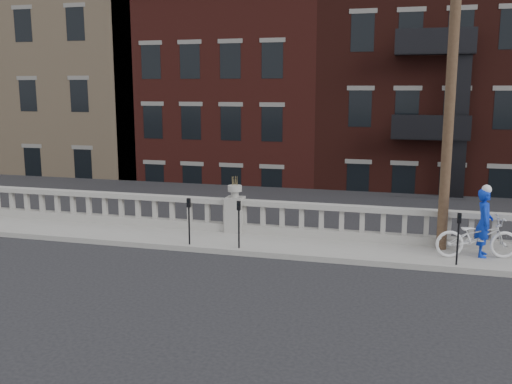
% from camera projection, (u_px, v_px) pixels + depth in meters
% --- Properties ---
extents(ground, '(120.00, 120.00, 0.00)m').
position_uv_depth(ground, '(188.00, 275.00, 14.30)').
color(ground, black).
rests_on(ground, ground).
extents(sidewalk, '(32.00, 2.20, 0.15)m').
position_uv_depth(sidewalk, '(226.00, 241.00, 17.13)').
color(sidewalk, gray).
rests_on(sidewalk, ground).
extents(balustrade, '(28.00, 0.34, 1.03)m').
position_uv_depth(balustrade, '(235.00, 216.00, 17.93)').
color(balustrade, gray).
rests_on(balustrade, sidewalk).
extents(planter_pedestal, '(0.55, 0.55, 1.76)m').
position_uv_depth(planter_pedestal, '(235.00, 210.00, 17.90)').
color(planter_pedestal, gray).
rests_on(planter_pedestal, sidewalk).
extents(lower_level, '(80.00, 44.00, 20.80)m').
position_uv_depth(lower_level, '(334.00, 120.00, 35.54)').
color(lower_level, '#605E59').
rests_on(lower_level, ground).
extents(utility_pole, '(1.60, 0.28, 10.00)m').
position_uv_depth(utility_pole, '(452.00, 64.00, 15.16)').
color(utility_pole, '#422D1E').
rests_on(utility_pole, sidewalk).
extents(parking_meter_b, '(0.10, 0.09, 1.36)m').
position_uv_depth(parking_meter_b, '(189.00, 216.00, 16.37)').
color(parking_meter_b, black).
rests_on(parking_meter_b, sidewalk).
extents(parking_meter_c, '(0.10, 0.09, 1.36)m').
position_uv_depth(parking_meter_c, '(239.00, 219.00, 15.99)').
color(parking_meter_c, black).
rests_on(parking_meter_c, sidewalk).
extents(parking_meter_d, '(0.10, 0.09, 1.36)m').
position_uv_depth(parking_meter_d, '(458.00, 233.00, 14.48)').
color(parking_meter_d, black).
rests_on(parking_meter_d, sidewalk).
extents(bicycle, '(2.27, 1.20, 1.14)m').
position_uv_depth(bicycle, '(477.00, 237.00, 15.15)').
color(bicycle, silver).
rests_on(bicycle, sidewalk).
extents(cyclist, '(0.49, 0.70, 1.84)m').
position_uv_depth(cyclist, '(484.00, 223.00, 15.23)').
color(cyclist, '#0C2DB4').
rests_on(cyclist, sidewalk).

